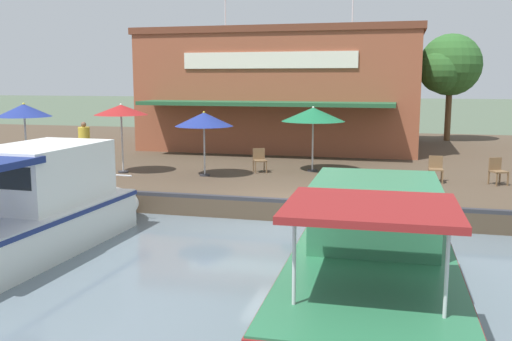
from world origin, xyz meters
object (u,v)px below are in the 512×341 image
patio_umbrella_far_corner (121,110)px  motorboat_second_along (373,259)px  patio_umbrella_near_quay_edge (24,111)px  cafe_chair_beside_entrance (436,168)px  tree_upstream_bank (448,67)px  cafe_chair_under_first_umbrella (497,170)px  patio_umbrella_back_row (313,114)px  cafe_chair_mid_patio (259,159)px  motorboat_fourth_along (36,210)px  patio_umbrella_mid_patio_left (204,119)px  person_mid_patio (84,137)px  waterfront_restaurant (286,89)px

patio_umbrella_far_corner → motorboat_second_along: 12.75m
patio_umbrella_near_quay_edge → cafe_chair_beside_entrance: size_ratio=3.01×
patio_umbrella_near_quay_edge → tree_upstream_bank: 21.77m
cafe_chair_under_first_umbrella → patio_umbrella_back_row: bearing=-101.0°
cafe_chair_mid_patio → motorboat_fourth_along: motorboat_fourth_along is taller
patio_umbrella_back_row → cafe_chair_mid_patio: 2.50m
patio_umbrella_far_corner → patio_umbrella_back_row: (-1.98, 6.53, -0.17)m
patio_umbrella_back_row → patio_umbrella_mid_patio_left: bearing=-61.3°
motorboat_second_along → tree_upstream_bank: 23.23m
patio_umbrella_near_quay_edge → motorboat_fourth_along: bearing=37.4°
patio_umbrella_near_quay_edge → cafe_chair_under_first_umbrella: size_ratio=3.01×
patio_umbrella_near_quay_edge → motorboat_fourth_along: 6.72m
cafe_chair_mid_patio → motorboat_second_along: (9.95, 4.50, -0.28)m
person_mid_patio → patio_umbrella_back_row: bearing=88.6°
cafe_chair_under_first_umbrella → motorboat_second_along: motorboat_second_along is taller
patio_umbrella_mid_patio_left → cafe_chair_mid_patio: size_ratio=2.63×
waterfront_restaurant → cafe_chair_beside_entrance: size_ratio=15.31×
patio_umbrella_near_quay_edge → tree_upstream_bank: bearing=138.9°
patio_umbrella_near_quay_edge → person_mid_patio: bearing=-173.5°
cafe_chair_beside_entrance → motorboat_second_along: 9.49m
waterfront_restaurant → motorboat_second_along: bearing=15.7°
cafe_chair_mid_patio → tree_upstream_bank: 15.13m
patio_umbrella_mid_patio_left → cafe_chair_mid_patio: patio_umbrella_mid_patio_left is taller
cafe_chair_mid_patio → person_mid_patio: person_mid_patio is taller
waterfront_restaurant → motorboat_fourth_along: (17.29, -2.39, -2.47)m
tree_upstream_bank → patio_umbrella_mid_patio_left: bearing=-32.3°
cafe_chair_beside_entrance → tree_upstream_bank: 13.90m
motorboat_second_along → patio_umbrella_near_quay_edge: bearing=-119.1°
patio_umbrella_far_corner → patio_umbrella_near_quay_edge: bearing=-46.9°
cafe_chair_mid_patio → person_mid_patio: bearing=-96.4°
patio_umbrella_far_corner → patio_umbrella_back_row: 6.82m
cafe_chair_mid_patio → motorboat_fourth_along: bearing=-19.9°
cafe_chair_beside_entrance → motorboat_second_along: (9.36, -1.54, -0.28)m
cafe_chair_mid_patio → motorboat_second_along: motorboat_second_along is taller
patio_umbrella_near_quay_edge → cafe_chair_beside_entrance: 13.53m
patio_umbrella_far_corner → patio_umbrella_near_quay_edge: patio_umbrella_near_quay_edge is taller
motorboat_second_along → cafe_chair_under_first_umbrella: bearing=160.0°
motorboat_fourth_along → tree_upstream_bank: (-21.45, 10.38, 3.64)m
patio_umbrella_near_quay_edge → motorboat_second_along: 13.36m
patio_umbrella_near_quay_edge → motorboat_second_along: patio_umbrella_near_quay_edge is taller
motorboat_fourth_along → motorboat_second_along: bearing=80.3°
cafe_chair_under_first_umbrella → cafe_chair_mid_patio: size_ratio=1.00×
patio_umbrella_mid_patio_left → person_mid_patio: size_ratio=1.38×
waterfront_restaurant → cafe_chair_under_first_umbrella: size_ratio=15.31×
waterfront_restaurant → cafe_chair_under_first_umbrella: (9.21, 8.65, -2.34)m
patio_umbrella_mid_patio_left → patio_umbrella_near_quay_edge: 5.86m
person_mid_patio → motorboat_second_along: bearing=48.1°
cafe_chair_mid_patio → cafe_chair_beside_entrance: size_ratio=1.00×
cafe_chair_under_first_umbrella → patio_umbrella_near_quay_edge: bearing=-78.7°
waterfront_restaurant → cafe_chair_mid_patio: (8.65, 0.74, -2.34)m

